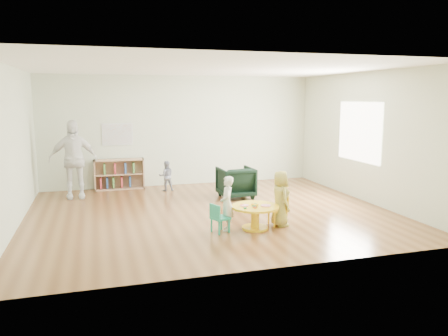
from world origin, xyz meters
name	(u,v)px	position (x,y,z in m)	size (l,w,h in m)	color
room	(211,116)	(0.01, 0.00, 1.89)	(7.10, 7.00, 2.80)	brown
activity_table	(255,213)	(0.46, -1.26, 0.28)	(0.82, 0.82, 0.45)	yellow
kid_chair_left	(219,217)	(-0.21, -1.30, 0.27)	(0.35, 0.35, 0.50)	#1D9F79
kid_chair_right	(280,208)	(0.97, -1.14, 0.30)	(0.31, 0.31, 0.55)	yellow
bookshelf	(119,174)	(-1.61, 2.86, 0.37)	(1.20, 0.30, 0.75)	tan
alphabet_poster	(117,134)	(-1.60, 2.98, 1.35)	(0.74, 0.01, 0.54)	silver
armchair	(236,182)	(0.88, 1.12, 0.35)	(0.75, 0.77, 0.70)	black
child_left	(227,204)	(-0.03, -1.20, 0.47)	(0.34, 0.22, 0.94)	silver
child_right	(280,198)	(0.95, -1.20, 0.49)	(0.48, 0.31, 0.99)	#FAF51B
toddler	(166,176)	(-0.52, 2.30, 0.37)	(0.36, 0.28, 0.74)	#1A2342
adult_caretaker	(73,159)	(-2.63, 2.12, 0.88)	(1.03, 0.43, 1.76)	white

